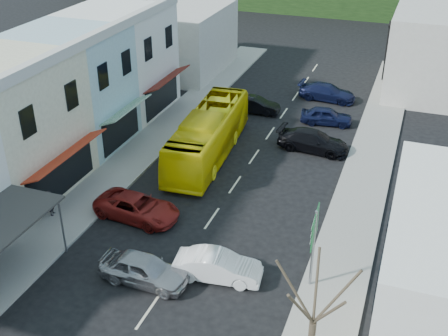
% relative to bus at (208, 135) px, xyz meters
% --- Properties ---
extents(ground, '(120.00, 120.00, 0.00)m').
position_rel_bus_xyz_m(ground, '(2.95, -11.06, -1.55)').
color(ground, black).
rests_on(ground, ground).
extents(sidewalk_left, '(3.00, 52.00, 0.15)m').
position_rel_bus_xyz_m(sidewalk_left, '(-4.55, -1.06, -1.48)').
color(sidewalk_left, gray).
rests_on(sidewalk_left, ground).
extents(sidewalk_right, '(3.00, 52.00, 0.15)m').
position_rel_bus_xyz_m(sidewalk_right, '(10.45, -1.06, -1.48)').
color(sidewalk_right, gray).
rests_on(sidewalk_right, ground).
extents(shopfront_row, '(8.25, 30.00, 8.00)m').
position_rel_bus_xyz_m(shopfront_row, '(-9.55, -6.06, 2.45)').
color(shopfront_row, silver).
rests_on(shopfront_row, ground).
extents(distant_block_left, '(8.00, 10.00, 6.00)m').
position_rel_bus_xyz_m(distant_block_left, '(-9.05, 15.94, 1.45)').
color(distant_block_left, '#B7B2A8').
rests_on(distant_block_left, ground).
extents(distant_block_right, '(8.00, 12.00, 7.00)m').
position_rel_bus_xyz_m(distant_block_right, '(13.95, 18.94, 1.95)').
color(distant_block_right, '#B7B2A8').
rests_on(distant_block_right, ground).
extents(bus, '(3.35, 11.75, 3.10)m').
position_rel_bus_xyz_m(bus, '(0.00, 0.00, 0.00)').
color(bus, yellow).
rests_on(bus, ground).
extents(car_silver, '(4.44, 1.90, 1.40)m').
position_rel_bus_xyz_m(car_silver, '(1.89, -13.20, -0.85)').
color(car_silver, '#A3A3A8').
rests_on(car_silver, ground).
extents(car_white, '(4.59, 2.34, 1.40)m').
position_rel_bus_xyz_m(car_white, '(5.07, -11.76, -0.85)').
color(car_white, white).
rests_on(car_white, ground).
extents(car_red, '(4.77, 2.37, 1.40)m').
position_rel_bus_xyz_m(car_red, '(-1.00, -8.40, -0.85)').
color(car_red, maroon).
rests_on(car_red, ground).
extents(car_black_near, '(4.64, 2.21, 1.40)m').
position_rel_bus_xyz_m(car_black_near, '(6.47, 3.27, -0.85)').
color(car_black_near, black).
rests_on(car_black_near, ground).
extents(car_navy_mid, '(4.59, 2.33, 1.40)m').
position_rel_bus_xyz_m(car_navy_mid, '(6.49, 8.02, -0.85)').
color(car_navy_mid, black).
rests_on(car_navy_mid, ground).
extents(car_black_far, '(4.47, 1.97, 1.40)m').
position_rel_bus_xyz_m(car_black_far, '(0.74, 8.30, -0.85)').
color(car_black_far, black).
rests_on(car_black_far, ground).
extents(car_navy_far, '(4.61, 2.13, 1.40)m').
position_rel_bus_xyz_m(car_navy_far, '(5.60, 12.95, -0.85)').
color(car_navy_far, black).
rests_on(car_navy_far, ground).
extents(pedestrian_left, '(0.56, 0.69, 1.70)m').
position_rel_bus_xyz_m(pedestrian_left, '(-5.55, -9.94, -0.55)').
color(pedestrian_left, black).
rests_on(pedestrian_left, sidewalk_left).
extents(direction_sign, '(0.42, 1.92, 4.21)m').
position_rel_bus_xyz_m(direction_sign, '(9.35, -10.85, 0.55)').
color(direction_sign, '#0F5024').
rests_on(direction_sign, ground).
extents(street_tree, '(3.14, 3.14, 7.05)m').
position_rel_bus_xyz_m(street_tree, '(10.52, -16.84, 1.97)').
color(street_tree, '#372D20').
rests_on(street_tree, ground).
extents(traffic_signal, '(1.15, 1.40, 5.52)m').
position_rel_bus_xyz_m(traffic_signal, '(9.50, 19.22, 1.21)').
color(traffic_signal, black).
rests_on(traffic_signal, ground).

